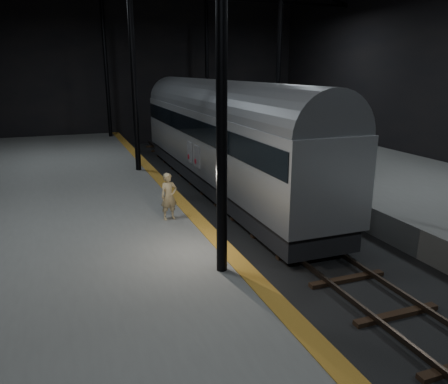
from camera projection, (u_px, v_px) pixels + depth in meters
ground at (281, 233)px, 16.05m from camera, size 44.00×44.00×0.00m
platform_left at (64, 249)px, 13.38m from camera, size 9.00×43.80×1.00m
platform_right at (440, 200)px, 18.43m from camera, size 9.00×43.80×1.00m
tactile_strip at (196, 218)px, 14.68m from camera, size 0.50×43.80×0.01m
track at (281, 232)px, 16.03m from camera, size 2.40×43.00×0.24m
train at (219, 131)px, 21.31m from camera, size 2.93×19.56×5.23m
woman at (169, 196)px, 14.36m from camera, size 0.63×0.47×1.57m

